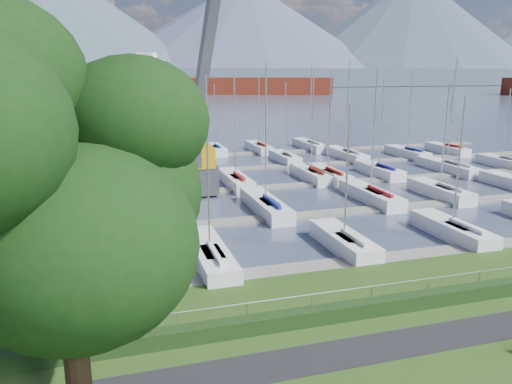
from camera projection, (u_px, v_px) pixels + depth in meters
name	position (u px, v px, depth m)	size (l,w,h in m)	color
path	(364.00, 350.00, 19.91)	(160.00, 2.00, 0.04)	black
water	(122.00, 92.00, 264.66)	(800.00, 540.00, 0.20)	#3F495D
hedge	(336.00, 313.00, 22.25)	(80.00, 0.70, 0.70)	#1B3212
fence	(333.00, 291.00, 22.42)	(0.04, 0.04, 80.00)	#97989F
foothill	(117.00, 78.00, 328.26)	(900.00, 80.00, 12.00)	#475868
mountains	(121.00, 23.00, 390.06)	(1190.00, 360.00, 115.00)	#444F64
docks	(213.00, 191.00, 46.94)	(90.00, 41.60, 0.25)	slate
tree	(52.00, 172.00, 12.53)	(8.82, 9.72, 13.10)	black
crane	(200.00, 132.00, 46.00)	(5.35, 13.25, 22.35)	#54575B
cargo_ship_mid	(213.00, 86.00, 238.67)	(103.19, 52.86, 21.50)	maroon
sailboat_fleet	(176.00, 130.00, 47.78)	(74.33, 49.89, 12.88)	#A51916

